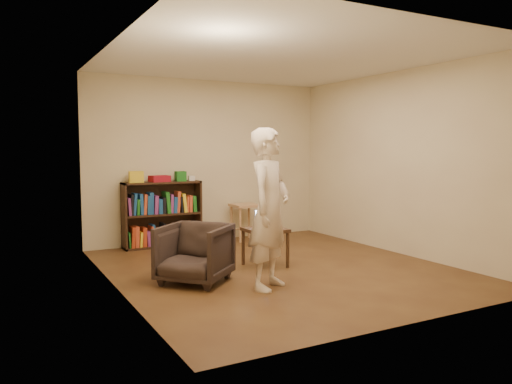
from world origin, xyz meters
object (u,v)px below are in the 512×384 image
laptop (266,223)px  side_table (265,235)px  bookshelf (162,218)px  stool (245,211)px  armchair (195,253)px  person (269,209)px

laptop → side_table: bearing=-95.4°
bookshelf → laptop: bookshelf is taller
stool → armchair: (-1.68, -2.06, -0.15)m
laptop → person: (-0.48, -0.93, 0.31)m
side_table → bookshelf: bearing=111.4°
side_table → laptop: size_ratio=1.29×
stool → side_table: 1.86m
person → side_table: bearing=28.0°
bookshelf → person: 2.85m
bookshelf → stool: size_ratio=2.01×
armchair → laptop: bearing=64.3°
stool → laptop: (-0.57, -1.71, 0.07)m
bookshelf → armchair: size_ratio=1.64×
bookshelf → side_table: bearing=-68.6°
bookshelf → stool: (1.35, -0.15, 0.04)m
person → laptop: bearing=27.4°
side_table → person: (-0.44, -0.89, 0.45)m
laptop → person: 1.09m
armchair → laptop: laptop is taller
bookshelf → side_table: (0.75, -1.91, -0.03)m
laptop → person: size_ratio=0.22×
side_table → person: person is taller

